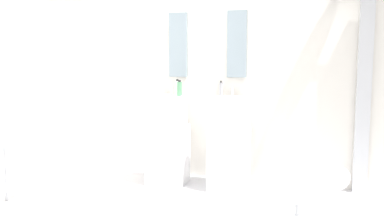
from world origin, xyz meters
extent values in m
cube|color=silver|center=(0.00, 1.65, 1.30)|extent=(4.80, 0.10, 2.60)
cube|color=white|center=(-0.35, 1.23, 0.33)|extent=(0.40, 0.40, 0.66)
cylinder|color=white|center=(-0.35, 1.23, 0.83)|extent=(0.44, 0.44, 0.34)
cylinder|color=#B7BABF|center=(-0.35, 1.35, 1.05)|extent=(0.02, 0.02, 0.10)
cube|color=white|center=(0.35, 1.23, 0.33)|extent=(0.40, 0.40, 0.66)
cylinder|color=white|center=(0.35, 1.23, 0.83)|extent=(0.44, 0.44, 0.34)
cylinder|color=#B7BABF|center=(0.35, 1.35, 1.05)|extent=(0.02, 0.02, 0.10)
cube|color=#8C9EA8|center=(-0.35, 1.58, 1.57)|extent=(0.22, 0.03, 0.75)
cube|color=#8C9EA8|center=(0.35, 1.58, 1.57)|extent=(0.22, 0.03, 0.75)
cube|color=#B7BABF|center=(1.69, 1.53, 1.02)|extent=(0.14, 0.08, 2.05)
cylinder|color=#B7BABF|center=(1.12, 0.20, 0.20)|extent=(0.05, 0.05, 0.34)
torus|color=white|center=(1.12, 0.20, 0.40)|extent=(1.08, 1.08, 0.49)
cylinder|color=#B7BABF|center=(-1.67, 0.20, 0.47)|extent=(0.03, 0.03, 0.95)
cylinder|color=#B7BABF|center=(-1.49, 0.20, 0.90)|extent=(0.36, 0.02, 0.02)
cube|color=white|center=(-1.49, 0.20, 0.65)|extent=(0.04, 0.22, 0.50)
cylinder|color=white|center=(-0.27, 1.31, 1.08)|extent=(0.05, 0.05, 0.16)
cylinder|color=black|center=(-0.27, 1.31, 1.17)|extent=(0.03, 0.03, 0.02)
cylinder|color=#99999E|center=(0.28, 1.14, 1.08)|extent=(0.04, 0.04, 0.16)
cylinder|color=black|center=(0.28, 1.14, 1.17)|extent=(0.02, 0.02, 0.02)
cylinder|color=#59996B|center=(-0.21, 1.23, 1.08)|extent=(0.06, 0.06, 0.15)
cylinder|color=black|center=(-0.21, 1.23, 1.16)|extent=(0.03, 0.03, 0.02)
camera|label=1|loc=(1.24, -2.85, 1.35)|focal=36.89mm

